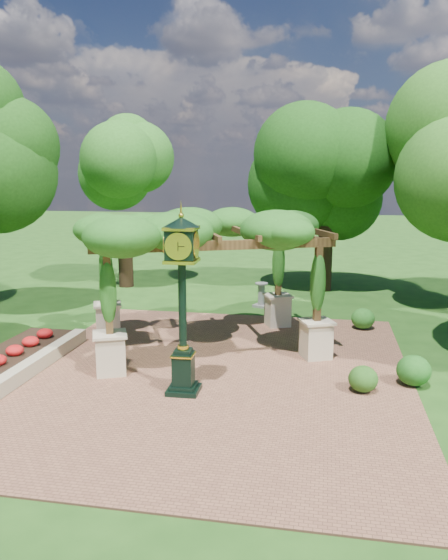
# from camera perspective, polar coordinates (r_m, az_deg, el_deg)

# --- Properties ---
(ground) EXTENTS (120.00, 120.00, 0.00)m
(ground) POSITION_cam_1_polar(r_m,az_deg,el_deg) (13.42, -2.01, -11.29)
(ground) COLOR #1E4714
(ground) RESTS_ON ground
(brick_plaza) EXTENTS (10.00, 12.00, 0.04)m
(brick_plaza) POSITION_cam_1_polar(r_m,az_deg,el_deg) (14.33, -1.12, -9.73)
(brick_plaza) COLOR brown
(brick_plaza) RESTS_ON ground
(border_wall) EXTENTS (0.35, 5.00, 0.40)m
(border_wall) POSITION_cam_1_polar(r_m,az_deg,el_deg) (15.39, -18.72, -8.12)
(border_wall) COLOR #C6B793
(border_wall) RESTS_ON ground
(flower_bed) EXTENTS (1.50, 5.00, 0.36)m
(flower_bed) POSITION_cam_1_polar(r_m,az_deg,el_deg) (15.85, -21.58, -7.85)
(flower_bed) COLOR red
(flower_bed) RESTS_ON ground
(pedestal_clock) EXTENTS (0.86, 0.86, 4.21)m
(pedestal_clock) POSITION_cam_1_polar(r_m,az_deg,el_deg) (12.43, -4.39, -0.95)
(pedestal_clock) COLOR black
(pedestal_clock) RESTS_ON brick_plaza
(pergola) EXTENTS (7.60, 6.32, 4.11)m
(pergola) POSITION_cam_1_polar(r_m,az_deg,el_deg) (15.75, -2.00, 4.71)
(pergola) COLOR beige
(pergola) RESTS_ON brick_plaza
(sundial) EXTENTS (0.69, 0.69, 0.95)m
(sundial) POSITION_cam_1_polar(r_m,az_deg,el_deg) (21.30, 3.92, -1.71)
(sundial) COLOR gray
(sundial) RESTS_ON ground
(shrub_front) EXTENTS (0.92, 0.92, 0.62)m
(shrub_front) POSITION_cam_1_polar(r_m,az_deg,el_deg) (13.45, 14.34, -9.98)
(shrub_front) COLOR #255217
(shrub_front) RESTS_ON brick_plaza
(shrub_mid) EXTENTS (1.04, 1.04, 0.74)m
(shrub_mid) POSITION_cam_1_polar(r_m,az_deg,el_deg) (14.17, 19.21, -8.91)
(shrub_mid) COLOR #1E5818
(shrub_mid) RESTS_ON brick_plaza
(shrub_back) EXTENTS (0.99, 0.99, 0.69)m
(shrub_back) POSITION_cam_1_polar(r_m,az_deg,el_deg) (18.71, 14.32, -3.93)
(shrub_back) COLOR #27681E
(shrub_back) RESTS_ON brick_plaza
(tree_west_far) EXTENTS (3.34, 3.34, 8.14)m
(tree_west_far) POSITION_cam_1_polar(r_m,az_deg,el_deg) (25.12, -10.58, 11.85)
(tree_west_far) COLOR black
(tree_west_far) RESTS_ON ground
(tree_north) EXTENTS (4.22, 4.22, 7.43)m
(tree_north) POSITION_cam_1_polar(r_m,az_deg,el_deg) (24.26, 10.80, 10.82)
(tree_north) COLOR black
(tree_north) RESTS_ON ground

